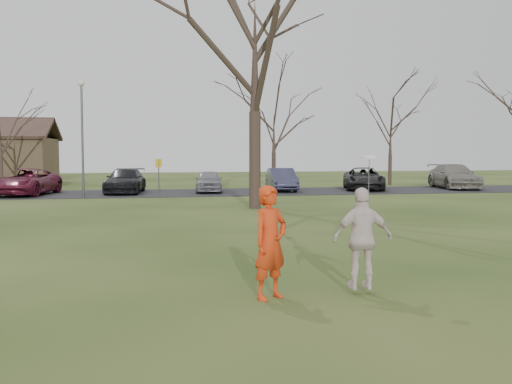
% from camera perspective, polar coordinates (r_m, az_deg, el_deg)
% --- Properties ---
extents(ground, '(120.00, 120.00, 0.00)m').
position_cam_1_polar(ground, '(10.49, 4.06, -9.71)').
color(ground, '#1E380F').
rests_on(ground, ground).
extents(parking_strip, '(62.00, 6.50, 0.04)m').
position_cam_1_polar(parking_strip, '(35.04, -6.30, -0.06)').
color(parking_strip, black).
rests_on(parking_strip, ground).
extents(player_defender, '(0.84, 0.76, 1.92)m').
position_cam_1_polar(player_defender, '(9.81, 1.41, -4.96)').
color(player_defender, red).
rests_on(player_defender, ground).
extents(car_2, '(3.47, 5.70, 1.48)m').
position_cam_1_polar(car_2, '(35.08, -21.57, 0.93)').
color(car_2, maroon).
rests_on(car_2, parking_strip).
extents(car_3, '(2.55, 5.16, 1.44)m').
position_cam_1_polar(car_3, '(35.11, -12.68, 1.09)').
color(car_3, black).
rests_on(car_3, parking_strip).
extents(car_4, '(1.94, 4.02, 1.32)m').
position_cam_1_polar(car_4, '(35.12, -4.64, 1.07)').
color(car_4, gray).
rests_on(car_4, parking_strip).
extents(car_5, '(1.78, 4.37, 1.41)m').
position_cam_1_polar(car_5, '(36.10, 2.52, 1.23)').
color(car_5, '#34344E').
rests_on(car_5, parking_strip).
extents(car_6, '(3.67, 5.56, 1.42)m').
position_cam_1_polar(car_6, '(37.73, 10.50, 1.29)').
color(car_6, black).
rests_on(car_6, parking_strip).
extents(car_7, '(3.12, 5.82, 1.60)m').
position_cam_1_polar(car_7, '(40.70, 18.83, 1.47)').
color(car_7, gray).
rests_on(car_7, parking_strip).
extents(catching_play, '(1.06, 0.50, 2.32)m').
position_cam_1_polar(catching_play, '(10.27, 10.41, -4.47)').
color(catching_play, silver).
rests_on(catching_play, ground).
extents(lamp_post, '(0.34, 0.34, 6.27)m').
position_cam_1_polar(lamp_post, '(32.58, -16.67, 6.44)').
color(lamp_post, '#47474C').
rests_on(lamp_post, ground).
extents(sign_yellow, '(0.35, 0.35, 2.08)m').
position_cam_1_polar(sign_yellow, '(31.88, -9.51, 2.08)').
color(sign_yellow, '#47474C').
rests_on(sign_yellow, ground).
extents(sign_white, '(0.35, 0.35, 2.08)m').
position_cam_1_polar(sign_white, '(34.27, 11.00, 2.19)').
color(sign_white, '#47474C').
rests_on(sign_white, ground).
extents(big_tree, '(9.00, 9.00, 14.00)m').
position_cam_1_polar(big_tree, '(25.68, -0.11, 14.12)').
color(big_tree, '#352821').
rests_on(big_tree, ground).
extents(small_tree_row, '(55.00, 5.90, 8.50)m').
position_cam_1_polar(small_tree_row, '(40.55, -0.66, 5.99)').
color(small_tree_row, '#352821').
rests_on(small_tree_row, ground).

